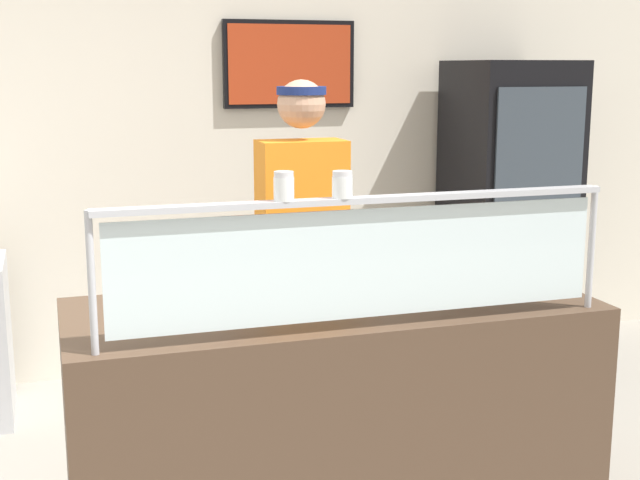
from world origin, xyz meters
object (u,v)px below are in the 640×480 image
object	(u,v)px
parmesan_shaker	(284,188)
worker_figure	(303,252)
drink_fridge	(508,213)
pepper_flake_shaker	(342,186)
pizza_server	(308,290)
pizza_tray	(314,294)

from	to	relation	value
parmesan_shaker	worker_figure	xyz separation A→B (m)	(0.36, 0.99, -0.43)
drink_fridge	pepper_flake_shaker	bearing A→B (deg)	-131.17
pizza_server	drink_fridge	size ratio (longest dim) A/B	0.15
pizza_server	parmesan_shaker	size ratio (longest dim) A/B	3.00
pepper_flake_shaker	worker_figure	world-z (taller)	worker_figure
parmesan_shaker	drink_fridge	size ratio (longest dim) A/B	0.05
pepper_flake_shaker	drink_fridge	bearing A→B (deg)	48.83
pizza_tray	drink_fridge	distance (m)	2.41
pizza_server	worker_figure	world-z (taller)	worker_figure
pepper_flake_shaker	drink_fridge	xyz separation A→B (m)	(1.80, 2.06, -0.51)
worker_figure	pepper_flake_shaker	bearing A→B (deg)	-99.38
parmesan_shaker	worker_figure	distance (m)	1.14
pizza_server	pepper_flake_shaker	size ratio (longest dim) A/B	3.20
pizza_server	parmesan_shaker	bearing A→B (deg)	-104.10
pizza_tray	worker_figure	size ratio (longest dim) A/B	0.27
parmesan_shaker	pepper_flake_shaker	size ratio (longest dim) A/B	1.07
parmesan_shaker	worker_figure	size ratio (longest dim) A/B	0.05
pizza_server	pepper_flake_shaker	bearing A→B (deg)	-78.33
pepper_flake_shaker	worker_figure	distance (m)	1.09
pizza_tray	pizza_server	bearing A→B (deg)	-146.87
parmesan_shaker	drink_fridge	world-z (taller)	drink_fridge
parmesan_shaker	pizza_tray	bearing A→B (deg)	61.46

